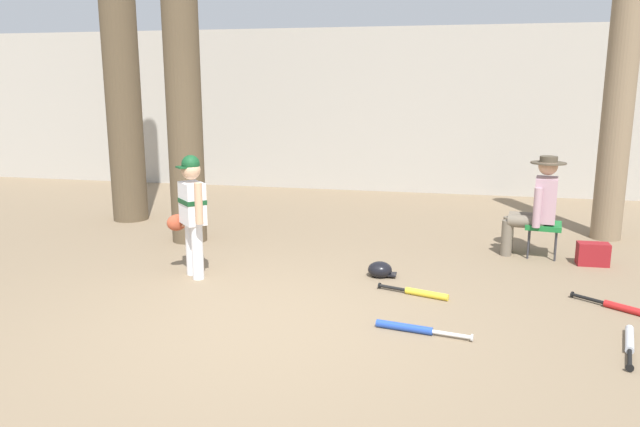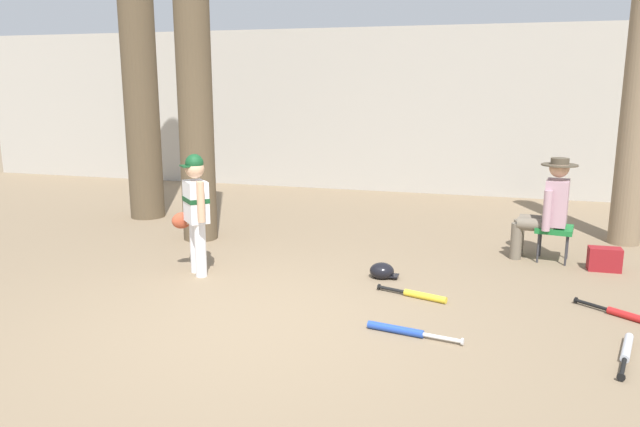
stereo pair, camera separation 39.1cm
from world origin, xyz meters
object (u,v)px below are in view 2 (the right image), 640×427
at_px(tree_behind_spectator, 638,99).
at_px(bat_blue_youth, 403,331).
at_px(tree_near_player, 193,62).
at_px(batting_helmet_black, 382,271).
at_px(handbag_beside_stool, 604,259).
at_px(bat_yellow_trainer, 420,295).
at_px(seated_spectator, 547,206).
at_px(tree_far_left, 137,33).
at_px(young_ballplayer, 195,207).
at_px(folding_stool, 554,230).
at_px(bat_aluminum_silver, 626,351).
at_px(bat_red_barrel, 627,315).

bearing_deg(tree_behind_spectator, bat_blue_youth, -121.80).
bearing_deg(tree_near_player, batting_helmet_black, -20.60).
height_order(handbag_beside_stool, bat_yellow_trainer, handbag_beside_stool).
xyz_separation_m(tree_near_player, seated_spectator, (4.31, 0.21, -1.64)).
relative_size(tree_far_left, batting_helmet_black, 20.48).
bearing_deg(young_ballplayer, folding_stool, 23.19).
height_order(bat_blue_youth, batting_helmet_black, batting_helmet_black).
bearing_deg(young_ballplayer, bat_aluminum_silver, -12.60).
height_order(seated_spectator, batting_helmet_black, seated_spectator).
bearing_deg(tree_far_left, tree_behind_spectator, 2.59).
bearing_deg(tree_near_player, tree_far_left, 144.88).
relative_size(tree_near_player, handbag_beside_stool, 15.16).
xyz_separation_m(folding_stool, handbag_beside_stool, (0.52, -0.25, -0.23)).
xyz_separation_m(seated_spectator, batting_helmet_black, (-1.69, -1.19, -0.56)).
xyz_separation_m(handbag_beside_stool, bat_red_barrel, (-0.02, -1.48, -0.10)).
height_order(folding_stool, tree_far_left, tree_far_left).
height_order(tree_behind_spectator, bat_blue_youth, tree_behind_spectator).
distance_m(tree_behind_spectator, bat_aluminum_silver, 4.07).
xyz_separation_m(young_ballplayer, handbag_beside_stool, (4.25, 1.35, -0.61)).
distance_m(seated_spectator, bat_blue_youth, 2.96).
xyz_separation_m(young_ballplayer, seated_spectator, (3.63, 1.61, -0.10)).
xyz_separation_m(seated_spectator, tree_far_left, (-5.71, 0.78, 2.10)).
distance_m(young_ballplayer, handbag_beside_stool, 4.50).
bearing_deg(tree_behind_spectator, tree_near_player, -166.46).
relative_size(young_ballplayer, folding_stool, 2.87).
xyz_separation_m(bat_yellow_trainer, bat_red_barrel, (1.82, -0.02, 0.00)).
distance_m(seated_spectator, bat_yellow_trainer, 2.20).
bearing_deg(batting_helmet_black, young_ballplayer, -167.88).
distance_m(seated_spectator, bat_aluminum_silver, 2.64).
distance_m(folding_stool, handbag_beside_stool, 0.62).
distance_m(tree_far_left, bat_aluminum_silver, 7.49).
distance_m(folding_stool, seated_spectator, 0.29).
height_order(tree_near_player, bat_red_barrel, tree_near_player).
bearing_deg(bat_aluminum_silver, tree_far_left, 151.81).
xyz_separation_m(tree_behind_spectator, bat_aluminum_silver, (-0.59, -3.61, -1.80)).
relative_size(seated_spectator, tree_far_left, 0.19).
relative_size(bat_aluminum_silver, bat_blue_youth, 0.99).
bearing_deg(handbag_beside_stool, folding_stool, 154.69).
height_order(tree_behind_spectator, tree_far_left, tree_far_left).
bearing_deg(bat_red_barrel, young_ballplayer, 178.34).
height_order(young_ballplayer, bat_red_barrel, young_ballplayer).
relative_size(folding_stool, batting_helmet_black, 1.48).
bearing_deg(handbag_beside_stool, bat_red_barrel, -90.87).
bearing_deg(tree_far_left, folding_stool, -7.75).
xyz_separation_m(tree_far_left, batting_helmet_black, (4.02, -1.97, -2.66)).
bearing_deg(tree_behind_spectator, bat_yellow_trainer, -129.00).
height_order(tree_near_player, handbag_beside_stool, tree_near_player).
relative_size(tree_far_left, bat_yellow_trainer, 8.87).
bearing_deg(seated_spectator, batting_helmet_black, -144.70).
xyz_separation_m(folding_stool, seated_spectator, (-0.10, 0.01, 0.28)).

